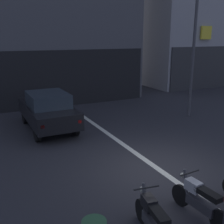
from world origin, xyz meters
name	(u,v)px	position (x,y,z in m)	size (l,w,h in m)	color
ground_plane	(159,169)	(0.00, 0.00, 0.00)	(120.00, 120.00, 0.00)	#2B2B30
lane_centre_line	(87,119)	(0.00, 6.00, 0.00)	(0.20, 18.00, 0.01)	silver
building_mid_block	(46,7)	(0.16, 13.46, 5.85)	(9.92, 8.89, 11.73)	#56565B
car_black_crossing_near	(48,110)	(-2.05, 5.26, 0.89)	(1.79, 4.11, 1.64)	black
street_lamp	(194,39)	(4.86, 4.18, 3.81)	(0.36, 0.36, 6.19)	#47474C
motorcycle_black_row_leftmost	(153,219)	(-1.89, -2.39, 0.46)	(0.55, 1.66, 0.98)	black
motorcycle_silver_row_left_mid	(199,200)	(-0.60, -2.30, 0.46)	(0.55, 1.67, 0.98)	black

